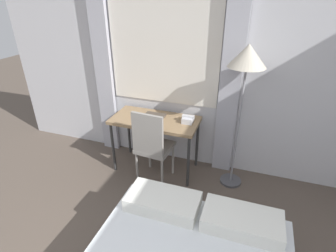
% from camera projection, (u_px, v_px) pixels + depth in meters
% --- Properties ---
extents(wall_back_with_window, '(5.74, 0.13, 2.70)m').
position_uv_depth(wall_back_with_window, '(203.00, 67.00, 3.12)').
color(wall_back_with_window, silver).
rests_on(wall_back_with_window, ground_plane).
extents(desk, '(1.09, 0.54, 0.74)m').
position_uv_depth(desk, '(155.00, 124.00, 3.29)').
color(desk, '#937551').
rests_on(desk, ground_plane).
extents(desk_chair, '(0.43, 0.43, 0.98)m').
position_uv_depth(desk_chair, '(152.00, 144.00, 3.10)').
color(desk_chair, gray).
rests_on(desk_chair, ground_plane).
extents(standing_lamp, '(0.39, 0.39, 1.70)m').
position_uv_depth(standing_lamp, '(247.00, 66.00, 2.64)').
color(standing_lamp, '#4C4C51').
rests_on(standing_lamp, ground_plane).
extents(telephone, '(0.15, 0.15, 0.09)m').
position_uv_depth(telephone, '(188.00, 119.00, 3.15)').
color(telephone, silver).
rests_on(telephone, desk).
extents(book, '(0.26, 0.21, 0.02)m').
position_uv_depth(book, '(154.00, 116.00, 3.29)').
color(book, '#4C4238').
rests_on(book, desk).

